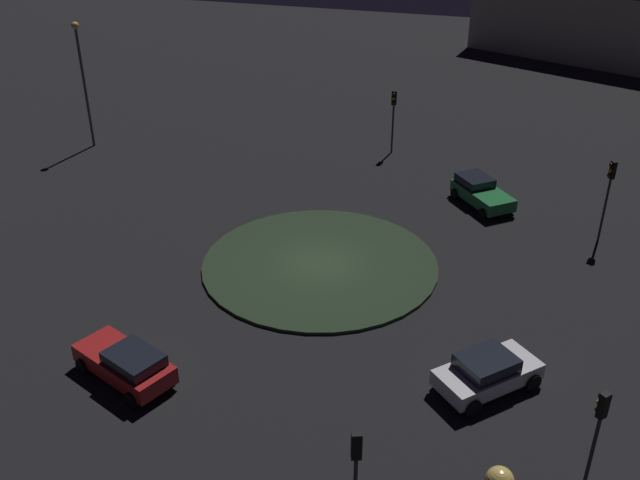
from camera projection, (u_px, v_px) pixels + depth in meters
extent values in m
plane|color=black|center=(320.00, 265.00, 34.93)|extent=(117.08, 117.08, 0.00)
cylinder|color=#263823|center=(320.00, 264.00, 34.89)|extent=(11.35, 11.35, 0.16)
cube|color=red|center=(124.00, 364.00, 27.35)|extent=(3.23, 4.54, 0.69)
cube|color=black|center=(134.00, 359.00, 26.68)|extent=(2.22, 2.51, 0.45)
cylinder|color=black|center=(82.00, 366.00, 27.77)|extent=(0.44, 0.65, 0.62)
cylinder|color=black|center=(120.00, 345.00, 28.95)|extent=(0.44, 0.65, 0.62)
cylinder|color=black|center=(131.00, 400.00, 26.09)|extent=(0.44, 0.65, 0.62)
cylinder|color=black|center=(169.00, 376.00, 27.26)|extent=(0.44, 0.65, 0.62)
cube|color=white|center=(487.00, 374.00, 26.79)|extent=(4.11, 4.06, 0.63)
cube|color=black|center=(487.00, 363.00, 26.46)|extent=(2.56, 2.55, 0.52)
cylinder|color=black|center=(473.00, 408.00, 25.64)|extent=(0.66, 0.64, 0.70)
cylinder|color=black|center=(441.00, 379.00, 27.04)|extent=(0.66, 0.64, 0.70)
cylinder|color=black|center=(533.00, 383.00, 26.84)|extent=(0.66, 0.64, 0.70)
cylinder|color=black|center=(499.00, 356.00, 28.25)|extent=(0.66, 0.64, 0.70)
cube|color=#1E7238|center=(483.00, 195.00, 40.36)|extent=(4.10, 3.86, 0.67)
cube|color=black|center=(475.00, 180.00, 40.78)|extent=(2.45, 2.42, 0.46)
cylinder|color=black|center=(510.00, 208.00, 39.72)|extent=(0.60, 0.56, 0.60)
cylinder|color=black|center=(483.00, 214.00, 39.09)|extent=(0.60, 0.56, 0.60)
cylinder|color=black|center=(482.00, 188.00, 41.94)|extent=(0.60, 0.56, 0.60)
cylinder|color=black|center=(455.00, 194.00, 41.32)|extent=(0.60, 0.56, 0.60)
cylinder|color=#2D2D2D|center=(592.00, 452.00, 22.32)|extent=(0.12, 0.12, 2.89)
cube|color=black|center=(604.00, 406.00, 21.40)|extent=(0.37, 0.36, 0.90)
sphere|color=#3F0C0C|center=(601.00, 396.00, 21.38)|extent=(0.20, 0.20, 0.20)
sphere|color=yellow|center=(600.00, 403.00, 21.51)|extent=(0.20, 0.20, 0.20)
sphere|color=#0F3819|center=(598.00, 410.00, 21.64)|extent=(0.20, 0.20, 0.20)
cube|color=black|center=(357.00, 446.00, 19.73)|extent=(0.31, 0.36, 0.90)
sphere|color=#3F0C0C|center=(356.00, 435.00, 19.72)|extent=(0.20, 0.20, 0.20)
sphere|color=yellow|center=(356.00, 442.00, 19.85)|extent=(0.20, 0.20, 0.20)
sphere|color=#0F3819|center=(356.00, 449.00, 19.98)|extent=(0.20, 0.20, 0.20)
cylinder|color=#2D2D2D|center=(604.00, 211.00, 36.19)|extent=(0.12, 0.12, 3.51)
cube|color=black|center=(613.00, 170.00, 35.12)|extent=(0.37, 0.33, 0.90)
sphere|color=#3F0C0C|center=(611.00, 165.00, 34.97)|extent=(0.20, 0.20, 0.20)
sphere|color=yellow|center=(610.00, 170.00, 35.10)|extent=(0.20, 0.20, 0.20)
sphere|color=#0F3819|center=(609.00, 175.00, 35.23)|extent=(0.20, 0.20, 0.20)
cylinder|color=#2D2D2D|center=(393.00, 129.00, 46.78)|extent=(0.12, 0.12, 3.25)
cube|color=black|center=(394.00, 98.00, 45.77)|extent=(0.23, 0.30, 0.90)
sphere|color=#3F0C0C|center=(394.00, 95.00, 45.52)|extent=(0.20, 0.20, 0.20)
sphere|color=yellow|center=(394.00, 99.00, 45.65)|extent=(0.20, 0.20, 0.20)
sphere|color=#0F3819|center=(393.00, 103.00, 45.78)|extent=(0.20, 0.20, 0.20)
cylinder|color=#4C4C51|center=(85.00, 89.00, 46.78)|extent=(0.18, 0.18, 7.78)
sphere|color=#F9D166|center=(75.00, 26.00, 44.82)|extent=(0.47, 0.47, 0.47)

